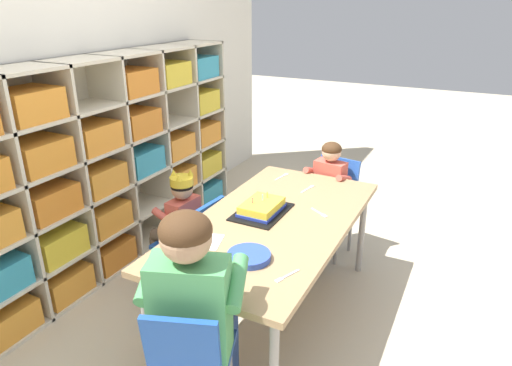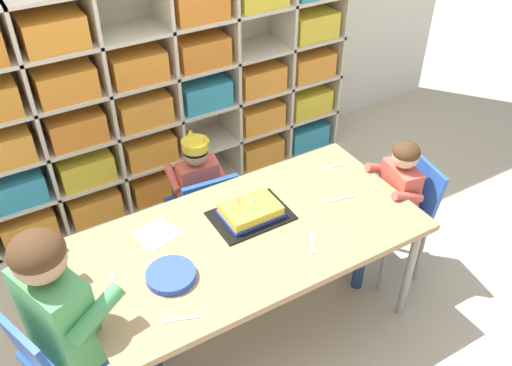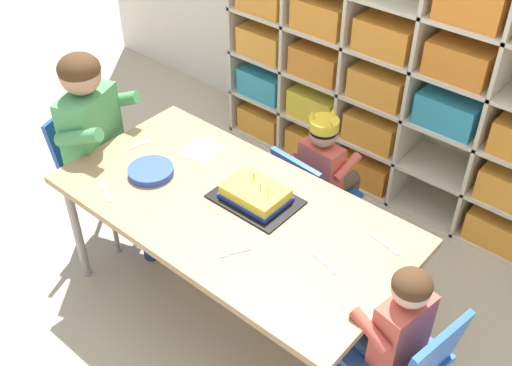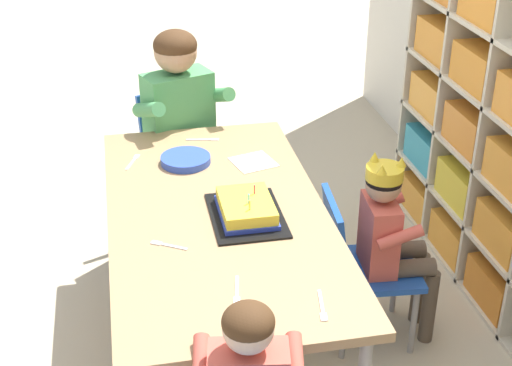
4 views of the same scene
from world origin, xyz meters
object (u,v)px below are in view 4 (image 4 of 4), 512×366
Objects in this scene: adult_helper_seated at (185,120)px; fork_beside_plate_stack at (322,307)px; classroom_chair_adult_side at (176,153)px; fork_at_table_front_edge at (133,161)px; fork_by_napkin at (237,292)px; classroom_chair_blue at (359,261)px; fork_scattered_mid_table at (167,245)px; fork_near_cake_tray at (205,140)px; paper_plate_stack at (186,160)px; activity_table at (218,223)px; child_with_crown at (390,230)px; birthday_cake_on_tray at (246,210)px.

adult_helper_seated reaches higher than fork_beside_plate_stack.
classroom_chair_adult_side is 1.56m from fork_beside_plate_stack.
fork_by_napkin is (0.96, 0.26, 0.00)m from fork_at_table_front_edge.
classroom_chair_blue is 0.99m from fork_at_table_front_edge.
fork_scattered_mid_table is 0.85× the size of fork_near_cake_tray.
fork_scattered_mid_table and fork_by_napkin have the same top height.
paper_plate_stack is 0.91m from fork_by_napkin.
fork_scattered_mid_table is at bearing -46.79° from activity_table.
adult_helper_seated is (-0.82, -0.57, 0.30)m from classroom_chair_blue.
paper_plate_stack is (-0.42, -0.07, 0.06)m from activity_table.
activity_table is at bearing 96.65° from fork_near_cake_tray.
classroom_chair_blue is 5.22× the size of fork_scattered_mid_table.
classroom_chair_adult_side is 5.37× the size of fork_at_table_front_edge.
child_with_crown is at bearing 84.34° from fork_at_table_front_edge.
child_with_crown reaches higher than fork_beside_plate_stack.
child_with_crown is 1.18m from classroom_chair_adult_side.
classroom_chair_adult_side is at bearing 179.89° from paper_plate_stack.
classroom_chair_blue is 1.11m from classroom_chair_adult_side.
fork_near_cake_tray is (-0.21, 0.11, -0.01)m from paper_plate_stack.
child_with_crown reaches higher than activity_table.
fork_by_napkin is (1.29, 0.01, -0.02)m from adult_helper_seated.
classroom_chair_blue is at bearing 54.56° from paper_plate_stack.
adult_helper_seated is 7.38× the size of fork_by_napkin.
classroom_chair_adult_side reaches higher than activity_table.
fork_by_napkin is (0.46, -0.67, 0.14)m from child_with_crown.
birthday_cake_on_tray reaches higher than fork_near_cake_tray.
fork_beside_plate_stack is (1.41, 0.24, -0.02)m from adult_helper_seated.
classroom_chair_adult_side reaches higher than fork_at_table_front_edge.
fork_beside_plate_stack is (1.08, 0.49, 0.00)m from fork_at_table_front_edge.
classroom_chair_adult_side is 5.08× the size of fork_near_cake_tray.
fork_near_cake_tray is 0.97× the size of fork_beside_plate_stack.
birthday_cake_on_tray is 2.50× the size of fork_by_napkin.
classroom_chair_adult_side is at bearing 114.57° from fork_scattered_mid_table.
activity_table is at bearing 8.69° from fork_by_napkin.
classroom_chair_blue is 4.42× the size of fork_near_cake_tray.
paper_plate_stack is 1.07m from fork_beside_plate_stack.
activity_table is at bearing 74.66° from fork_scattered_mid_table.
fork_by_napkin is at bearing 97.44° from fork_near_cake_tray.
classroom_chair_adult_side is 4.92× the size of fork_beside_plate_stack.
fork_by_napkin is at bearing -1.73° from activity_table.
adult_helper_seated is 0.86m from birthday_cake_on_tray.
birthday_cake_on_tray is (0.03, -0.45, 0.30)m from classroom_chair_blue.
birthday_cake_on_tray is at bearing -101.64° from adult_helper_seated.
fork_scattered_mid_table and fork_near_cake_tray have the same top height.
fork_scattered_mid_table is (0.60, -0.13, -0.01)m from paper_plate_stack.
activity_table is 10.67× the size of fork_near_cake_tray.
fork_scattered_mid_table is at bearing -119.76° from adult_helper_seated.
classroom_chair_blue is at bearing -75.10° from adult_helper_seated.
child_with_crown is at bearing 143.65° from fork_near_cake_tray.
fork_at_table_front_edge is at bearing 128.23° from fork_scattered_mid_table.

